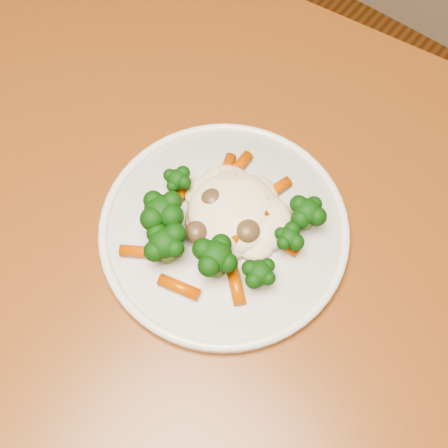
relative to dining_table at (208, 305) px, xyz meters
name	(u,v)px	position (x,y,z in m)	size (l,w,h in m)	color
dining_table	(208,305)	(0.00, 0.00, 0.00)	(1.24, 0.90, 0.75)	brown
plate	(224,230)	(-0.01, 0.05, 0.11)	(0.25, 0.25, 0.01)	silver
meal	(219,222)	(-0.01, 0.04, 0.14)	(0.16, 0.17, 0.05)	#F0E4C0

